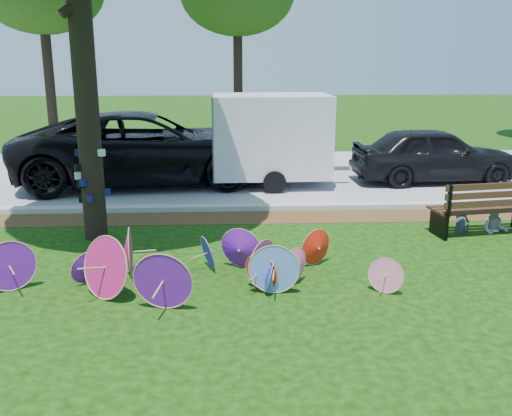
% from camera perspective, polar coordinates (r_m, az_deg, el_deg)
% --- Properties ---
extents(ground, '(90.00, 90.00, 0.00)m').
position_cam_1_polar(ground, '(8.42, -2.79, -9.52)').
color(ground, black).
rests_on(ground, ground).
extents(mulch_strip, '(90.00, 1.00, 0.01)m').
position_cam_1_polar(mulch_strip, '(12.65, -2.80, -1.01)').
color(mulch_strip, '#472D16').
rests_on(mulch_strip, ground).
extents(curb, '(90.00, 0.30, 0.12)m').
position_cam_1_polar(curb, '(13.31, -2.81, 0.04)').
color(curb, '#B7B5AD').
rests_on(curb, ground).
extents(street, '(90.00, 8.00, 0.01)m').
position_cam_1_polar(street, '(17.37, -2.81, 3.40)').
color(street, gray).
rests_on(street, ground).
extents(parasol_pile, '(6.40, 2.06, 0.97)m').
position_cam_1_polar(parasol_pile, '(8.90, -6.87, -5.53)').
color(parasol_pile, '#6F18A6').
rests_on(parasol_pile, ground).
extents(black_van, '(7.54, 4.18, 2.00)m').
position_cam_1_polar(black_van, '(16.23, -10.83, 5.90)').
color(black_van, black).
rests_on(black_van, ground).
extents(dark_pickup, '(4.68, 2.09, 1.56)m').
position_cam_1_polar(dark_pickup, '(16.97, 17.36, 5.13)').
color(dark_pickup, black).
rests_on(dark_pickup, ground).
extents(cargo_trailer, '(3.17, 2.06, 2.78)m').
position_cam_1_polar(cargo_trailer, '(15.63, 1.51, 7.27)').
color(cargo_trailer, silver).
rests_on(cargo_trailer, ground).
extents(park_bench, '(2.20, 1.10, 1.10)m').
position_cam_1_polar(park_bench, '(12.35, 21.61, 0.13)').
color(park_bench, black).
rests_on(park_bench, ground).
extents(person_left, '(0.47, 0.39, 1.09)m').
position_cam_1_polar(person_left, '(12.25, 20.02, 0.15)').
color(person_left, '#3D4254').
rests_on(person_left, ground).
extents(person_right, '(0.64, 0.57, 1.07)m').
position_cam_1_polar(person_right, '(12.54, 22.97, 0.16)').
color(person_right, '#AFB0B8').
rests_on(person_right, ground).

